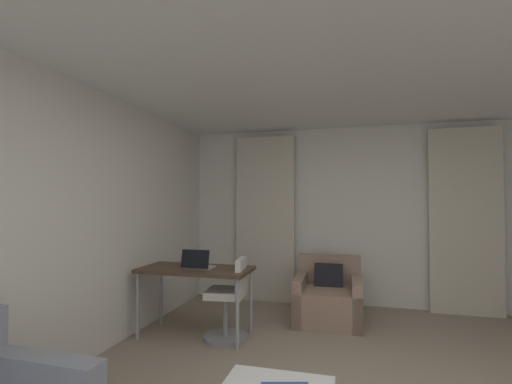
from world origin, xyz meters
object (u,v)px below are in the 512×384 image
at_px(laptop, 198,265).
at_px(desk, 196,274).
at_px(armchair, 328,299).
at_px(desk_chair, 229,303).

bearing_deg(laptop, desk, 133.03).
bearing_deg(desk, armchair, 32.76).
bearing_deg(desk_chair, armchair, 42.10).
relative_size(desk_chair, laptop, 2.75).
bearing_deg(armchair, laptop, -144.92).
relative_size(armchair, desk, 0.70).
bearing_deg(laptop, armchair, 35.08).
distance_m(armchair, laptop, 1.75).
bearing_deg(armchair, desk_chair, -137.90).
distance_m(armchair, desk_chair, 1.37).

